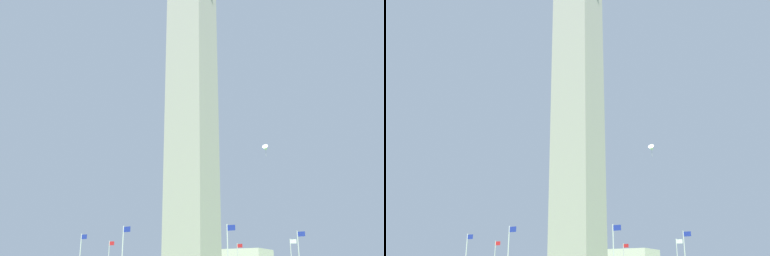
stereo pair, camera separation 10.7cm
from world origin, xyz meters
The scene contains 2 objects.
obelisk_monument centered at (0.00, 0.00, 30.29)m, with size 6.66×6.66×60.58m.
kite_white_delta centered at (12.63, 0.17, 20.72)m, with size 1.00×1.24×1.85m.
Camera 1 is at (33.97, -57.75, 2.60)m, focal length 39.87 mm.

